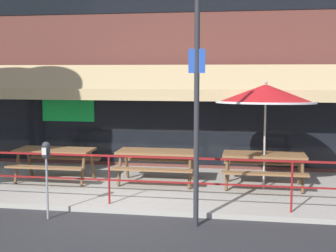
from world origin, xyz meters
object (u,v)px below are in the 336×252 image
object	(u,v)px
picnic_table_centre	(157,157)
parking_meter_far	(46,157)
picnic_table_right	(264,161)
picnic_table_left	(55,156)
patio_umbrella_right	(266,94)
street_sign_pole	(197,109)

from	to	relation	value
picnic_table_centre	parking_meter_far	xyz separation A→B (m)	(-1.52, -2.61, 0.44)
picnic_table_right	picnic_table_left	bearing A→B (deg)	-178.21
picnic_table_centre	picnic_table_right	size ratio (longest dim) A/B	1.00
picnic_table_right	patio_umbrella_right	world-z (taller)	patio_umbrella_right
picnic_table_left	parking_meter_far	size ratio (longest dim) A/B	1.27
picnic_table_right	parking_meter_far	world-z (taller)	parking_meter_far
picnic_table_centre	street_sign_pole	world-z (taller)	street_sign_pole
picnic_table_right	street_sign_pole	xyz separation A→B (m)	(-1.24, -2.56, 1.33)
picnic_table_centre	picnic_table_right	xyz separation A→B (m)	(2.41, -0.01, 0.00)
picnic_table_left	street_sign_pole	world-z (taller)	street_sign_pole
picnic_table_right	parking_meter_far	size ratio (longest dim) A/B	1.27
parking_meter_far	picnic_table_centre	bearing A→B (deg)	59.73
parking_meter_far	street_sign_pole	bearing A→B (deg)	1.02
picnic_table_left	patio_umbrella_right	bearing A→B (deg)	0.32
street_sign_pole	patio_umbrella_right	bearing A→B (deg)	63.04
patio_umbrella_right	picnic_table_right	bearing A→B (deg)	90.00
parking_meter_far	street_sign_pole	world-z (taller)	street_sign_pole
picnic_table_centre	parking_meter_far	world-z (taller)	parking_meter_far
picnic_table_left	picnic_table_right	xyz separation A→B (m)	(4.83, 0.15, 0.00)
picnic_table_left	parking_meter_far	distance (m)	2.65
picnic_table_centre	picnic_table_left	bearing A→B (deg)	-176.23
picnic_table_right	patio_umbrella_right	bearing A→B (deg)	-90.00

